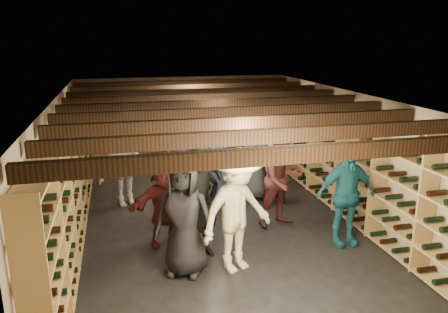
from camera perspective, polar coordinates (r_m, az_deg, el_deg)
name	(u,v)px	position (r m, az deg, el deg)	size (l,w,h in m)	color
ground	(217,221)	(8.47, -0.98, -8.49)	(8.00, 8.00, 0.00)	black
walls	(216,162)	(8.06, -1.02, -0.67)	(5.52, 8.02, 2.40)	tan
ceiling	(216,97)	(7.81, -1.06, 7.82)	(5.50, 8.00, 0.01)	beige
ceiling_joists	(216,105)	(7.83, -1.06, 6.80)	(5.40, 7.12, 0.18)	black
wine_rack_left	(71,178)	(7.96, -19.39, -2.73)	(0.32, 7.50, 2.15)	tan
wine_rack_right	(342,159)	(9.00, 15.15, -0.32)	(0.32, 7.50, 2.15)	tan
wine_rack_back	(184,127)	(11.75, -5.19, 3.80)	(4.70, 0.30, 2.15)	tan
crate_stack_left	(228,181)	(9.65, 0.57, -3.26)	(0.54, 0.40, 0.68)	tan
crate_stack_right	(227,185)	(9.70, 0.45, -3.69)	(0.56, 0.42, 0.51)	tan
crate_loose	(247,178)	(10.71, 3.01, -2.80)	(0.50, 0.33, 0.17)	tan
person_0	(184,218)	(6.43, -5.23, -7.94)	(0.87, 0.57, 1.79)	black
person_1	(201,204)	(6.88, -3.05, -6.28)	(0.65, 0.43, 1.79)	black
person_3	(237,211)	(6.48, 1.69, -7.13)	(1.23, 0.71, 1.90)	beige
person_4	(346,195)	(7.58, 15.61, -4.88)	(1.03, 0.43, 1.76)	#195C74
person_5	(164,202)	(7.45, -7.83, -5.92)	(1.37, 0.44, 1.48)	maroon
person_6	(215,164)	(9.16, -1.20, -0.98)	(0.83, 0.54, 1.69)	#24264D
person_7	(278,167)	(9.04, 7.00, -1.44)	(0.60, 0.40, 1.66)	gray
person_8	(282,180)	(8.10, 7.57, -3.04)	(0.86, 0.67, 1.77)	#461D1D
person_9	(125,164)	(9.21, -12.84, -0.93)	(1.17, 0.67, 1.80)	#ABA19B
person_10	(201,182)	(8.21, -3.08, -3.37)	(0.93, 0.39, 1.58)	#234E32
person_11	(190,163)	(9.34, -4.42, -0.85)	(1.53, 0.49, 1.65)	#845589
person_12	(257,160)	(9.40, 4.30, -0.46)	(0.85, 0.55, 1.73)	#333438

